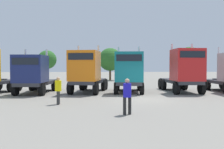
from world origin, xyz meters
TOP-DOWN VIEW (x-y plane):
  - ground at (0.00, 0.00)m, footprint 200.00×200.00m
  - semi_truck_navy at (-8.81, 3.72)m, footprint 2.87×6.47m
  - semi_truck_orange at (-4.26, 4.05)m, footprint 3.63×6.51m
  - semi_truck_teal at (-0.46, 4.00)m, footprint 3.15×5.97m
  - semi_truck_red at (4.55, 3.83)m, footprint 2.57×6.47m
  - visitor_in_hivis at (-5.66, -2.20)m, footprint 0.41×0.44m
  - visitor_with_camera at (-1.72, -5.55)m, footprint 0.51×0.51m
  - oak_far_left at (-11.35, 20.52)m, footprint 2.93×2.93m
  - oak_far_centre at (-1.24, 24.49)m, footprint 4.05×4.05m
  - oak_far_right at (11.65, 20.94)m, footprint 3.90×3.90m

SIDE VIEW (x-z plane):
  - ground at x=0.00m, z-range 0.00..0.00m
  - visitor_in_hivis at x=-5.66m, z-range 0.14..1.86m
  - visitor_with_camera at x=-1.72m, z-range 0.14..1.92m
  - semi_truck_navy at x=-8.81m, z-range -0.21..3.72m
  - semi_truck_teal at x=-0.46m, z-range -0.23..4.01m
  - semi_truck_orange at x=-4.26m, z-range -0.20..4.14m
  - semi_truck_red at x=4.55m, z-range -0.23..4.29m
  - oak_far_left at x=-11.35m, z-range 1.00..6.00m
  - oak_far_centre at x=-1.24m, z-range 0.83..6.55m
  - oak_far_right at x=11.65m, z-range 0.87..6.53m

